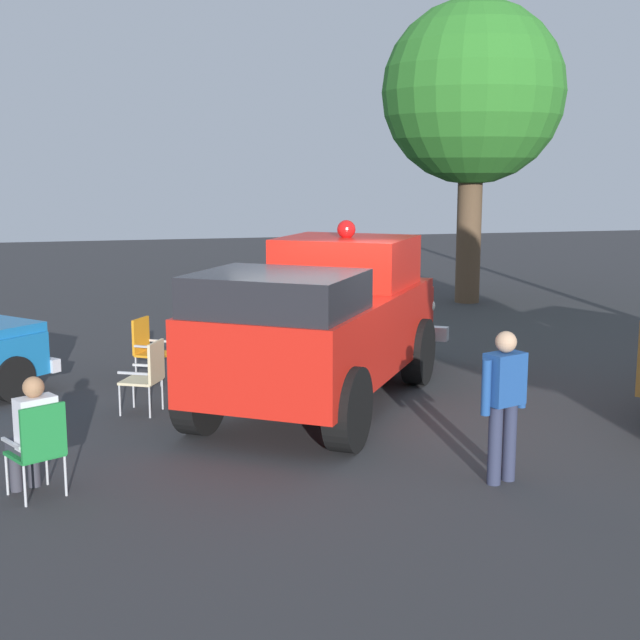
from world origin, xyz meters
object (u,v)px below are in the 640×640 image
at_px(lawn_chair_spare, 148,345).
at_px(oak_tree_left, 473,94).
at_px(lawn_chair_near_truck, 39,444).
at_px(vintage_fire_truck, 326,321).
at_px(lawn_chair_by_car, 148,372).
at_px(spectator_standing, 504,396).
at_px(spectator_seated, 33,431).

height_order(lawn_chair_spare, oak_tree_left, oak_tree_left).
bearing_deg(lawn_chair_near_truck, vintage_fire_truck, -51.84).
relative_size(lawn_chair_near_truck, oak_tree_left, 0.14).
relative_size(lawn_chair_by_car, oak_tree_left, 0.14).
distance_m(lawn_chair_near_truck, oak_tree_left, 15.39).
xyz_separation_m(spectator_standing, oak_tree_left, (11.92, -4.65, 4.11)).
height_order(lawn_chair_near_truck, spectator_seated, spectator_seated).
xyz_separation_m(lawn_chair_near_truck, oak_tree_left, (11.26, -9.48, 4.49)).
bearing_deg(lawn_chair_spare, spectator_seated, 163.60).
distance_m(lawn_chair_spare, spectator_seated, 4.88).
distance_m(lawn_chair_by_car, lawn_chair_spare, 1.84).
height_order(vintage_fire_truck, oak_tree_left, oak_tree_left).
relative_size(lawn_chair_near_truck, lawn_chair_by_car, 1.00).
bearing_deg(spectator_standing, lawn_chair_spare, 32.81).
xyz_separation_m(lawn_chair_spare, oak_tree_left, (6.46, -8.17, 4.49)).
distance_m(lawn_chair_by_car, spectator_standing, 5.12).
bearing_deg(lawn_chair_by_car, spectator_standing, -135.23).
relative_size(vintage_fire_truck, lawn_chair_near_truck, 6.03).
bearing_deg(spectator_seated, lawn_chair_by_car, -24.64).
distance_m(lawn_chair_near_truck, lawn_chair_spare, 4.97).
distance_m(spectator_seated, spectator_standing, 4.97).
relative_size(vintage_fire_truck, oak_tree_left, 0.84).
relative_size(lawn_chair_by_car, spectator_seated, 0.79).
bearing_deg(oak_tree_left, spectator_seated, 139.40).
relative_size(lawn_chair_by_car, spectator_standing, 0.61).
bearing_deg(spectator_standing, spectator_seated, 80.92).
distance_m(lawn_chair_spare, oak_tree_left, 11.34).
height_order(lawn_chair_spare, spectator_seated, spectator_seated).
height_order(lawn_chair_near_truck, oak_tree_left, oak_tree_left).
height_order(spectator_seated, oak_tree_left, oak_tree_left).
bearing_deg(oak_tree_left, vintage_fire_truck, 145.42).
bearing_deg(spectator_seated, spectator_standing, -99.08).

